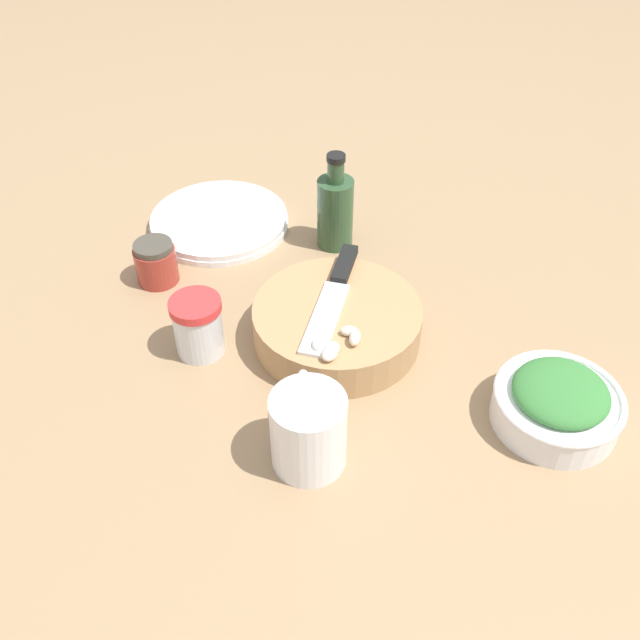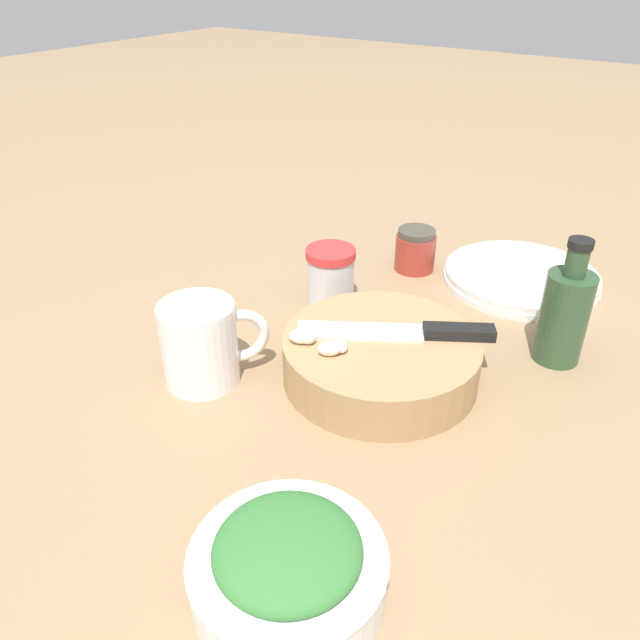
{
  "view_description": "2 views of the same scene",
  "coord_description": "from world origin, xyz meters",
  "px_view_note": "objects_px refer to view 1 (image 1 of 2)",
  "views": [
    {
      "loc": [
        -0.47,
        0.46,
        0.66
      ],
      "look_at": [
        0.0,
        -0.0,
        0.07
      ],
      "focal_mm": 40.0,
      "sensor_mm": 36.0,
      "label": 1
    },
    {
      "loc": [
        -0.5,
        -0.32,
        0.43
      ],
      "look_at": [
        -0.02,
        0.01,
        0.07
      ],
      "focal_mm": 35.0,
      "sensor_mm": 36.0,
      "label": 2
    }
  ],
  "objects_px": {
    "chef_knife": "(335,291)",
    "herb_bowl": "(558,403)",
    "honey_jar": "(156,262)",
    "oil_bottle": "(335,210)",
    "garlic_cloves": "(337,344)",
    "plate_stack": "(219,221)",
    "cutting_board": "(337,324)",
    "spice_jar": "(198,326)",
    "coffee_mug": "(308,429)"
  },
  "relations": [
    {
      "from": "chef_knife",
      "to": "herb_bowl",
      "type": "relative_size",
      "value": 1.33
    },
    {
      "from": "honey_jar",
      "to": "oil_bottle",
      "type": "height_order",
      "value": "oil_bottle"
    },
    {
      "from": "garlic_cloves",
      "to": "honey_jar",
      "type": "relative_size",
      "value": 1.15
    },
    {
      "from": "plate_stack",
      "to": "honey_jar",
      "type": "height_order",
      "value": "honey_jar"
    },
    {
      "from": "herb_bowl",
      "to": "honey_jar",
      "type": "relative_size",
      "value": 2.36
    },
    {
      "from": "cutting_board",
      "to": "spice_jar",
      "type": "bearing_deg",
      "value": 52.15
    },
    {
      "from": "herb_bowl",
      "to": "spice_jar",
      "type": "xyz_separation_m",
      "value": [
        0.39,
        0.23,
        0.01
      ]
    },
    {
      "from": "cutting_board",
      "to": "oil_bottle",
      "type": "xyz_separation_m",
      "value": [
        0.16,
        -0.16,
        0.04
      ]
    },
    {
      "from": "plate_stack",
      "to": "chef_knife",
      "type": "bearing_deg",
      "value": 173.36
    },
    {
      "from": "herb_bowl",
      "to": "oil_bottle",
      "type": "relative_size",
      "value": 0.98
    },
    {
      "from": "garlic_cloves",
      "to": "coffee_mug",
      "type": "xyz_separation_m",
      "value": [
        -0.06,
        0.11,
        -0.01
      ]
    },
    {
      "from": "garlic_cloves",
      "to": "cutting_board",
      "type": "bearing_deg",
      "value": -46.06
    },
    {
      "from": "coffee_mug",
      "to": "honey_jar",
      "type": "bearing_deg",
      "value": -9.7
    },
    {
      "from": "chef_knife",
      "to": "honey_jar",
      "type": "relative_size",
      "value": 3.15
    },
    {
      "from": "plate_stack",
      "to": "oil_bottle",
      "type": "distance_m",
      "value": 0.2
    },
    {
      "from": "herb_bowl",
      "to": "coffee_mug",
      "type": "height_order",
      "value": "coffee_mug"
    },
    {
      "from": "honey_jar",
      "to": "oil_bottle",
      "type": "distance_m",
      "value": 0.28
    },
    {
      "from": "plate_stack",
      "to": "coffee_mug",
      "type": "bearing_deg",
      "value": 153.41
    },
    {
      "from": "plate_stack",
      "to": "honey_jar",
      "type": "relative_size",
      "value": 3.46
    },
    {
      "from": "garlic_cloves",
      "to": "plate_stack",
      "type": "xyz_separation_m",
      "value": [
        0.37,
        -0.11,
        -0.05
      ]
    },
    {
      "from": "garlic_cloves",
      "to": "oil_bottle",
      "type": "height_order",
      "value": "oil_bottle"
    },
    {
      "from": "spice_jar",
      "to": "oil_bottle",
      "type": "bearing_deg",
      "value": -81.49
    },
    {
      "from": "cutting_board",
      "to": "herb_bowl",
      "type": "bearing_deg",
      "value": -163.81
    },
    {
      "from": "cutting_board",
      "to": "chef_knife",
      "type": "xyz_separation_m",
      "value": [
        0.02,
        -0.02,
        0.03
      ]
    },
    {
      "from": "coffee_mug",
      "to": "oil_bottle",
      "type": "height_order",
      "value": "oil_bottle"
    },
    {
      "from": "spice_jar",
      "to": "coffee_mug",
      "type": "relative_size",
      "value": 0.76
    },
    {
      "from": "coffee_mug",
      "to": "cutting_board",
      "type": "bearing_deg",
      "value": -54.81
    },
    {
      "from": "garlic_cloves",
      "to": "herb_bowl",
      "type": "distance_m",
      "value": 0.27
    },
    {
      "from": "spice_jar",
      "to": "plate_stack",
      "type": "relative_size",
      "value": 0.37
    },
    {
      "from": "cutting_board",
      "to": "oil_bottle",
      "type": "distance_m",
      "value": 0.22
    },
    {
      "from": "honey_jar",
      "to": "oil_bottle",
      "type": "bearing_deg",
      "value": -115.2
    },
    {
      "from": "garlic_cloves",
      "to": "oil_bottle",
      "type": "bearing_deg",
      "value": -45.08
    },
    {
      "from": "honey_jar",
      "to": "cutting_board",
      "type": "bearing_deg",
      "value": -160.49
    },
    {
      "from": "chef_knife",
      "to": "herb_bowl",
      "type": "distance_m",
      "value": 0.31
    },
    {
      "from": "plate_stack",
      "to": "oil_bottle",
      "type": "xyz_separation_m",
      "value": [
        -0.16,
        -0.1,
        0.05
      ]
    },
    {
      "from": "coffee_mug",
      "to": "oil_bottle",
      "type": "relative_size",
      "value": 0.7
    },
    {
      "from": "spice_jar",
      "to": "honey_jar",
      "type": "distance_m",
      "value": 0.17
    },
    {
      "from": "cutting_board",
      "to": "garlic_cloves",
      "type": "bearing_deg",
      "value": 133.94
    },
    {
      "from": "herb_bowl",
      "to": "garlic_cloves",
      "type": "bearing_deg",
      "value": 30.56
    },
    {
      "from": "cutting_board",
      "to": "garlic_cloves",
      "type": "xyz_separation_m",
      "value": [
        -0.05,
        0.05,
        0.03
      ]
    },
    {
      "from": "oil_bottle",
      "to": "plate_stack",
      "type": "bearing_deg",
      "value": 31.44
    },
    {
      "from": "cutting_board",
      "to": "plate_stack",
      "type": "height_order",
      "value": "cutting_board"
    },
    {
      "from": "chef_knife",
      "to": "oil_bottle",
      "type": "height_order",
      "value": "oil_bottle"
    },
    {
      "from": "chef_knife",
      "to": "honey_jar",
      "type": "height_order",
      "value": "chef_knife"
    },
    {
      "from": "coffee_mug",
      "to": "honey_jar",
      "type": "height_order",
      "value": "coffee_mug"
    },
    {
      "from": "cutting_board",
      "to": "garlic_cloves",
      "type": "height_order",
      "value": "garlic_cloves"
    },
    {
      "from": "cutting_board",
      "to": "coffee_mug",
      "type": "height_order",
      "value": "coffee_mug"
    },
    {
      "from": "chef_knife",
      "to": "oil_bottle",
      "type": "xyz_separation_m",
      "value": [
        0.13,
        -0.14,
        0.0
      ]
    },
    {
      "from": "garlic_cloves",
      "to": "oil_bottle",
      "type": "xyz_separation_m",
      "value": [
        0.21,
        -0.21,
        0.0
      ]
    },
    {
      "from": "cutting_board",
      "to": "spice_jar",
      "type": "height_order",
      "value": "spice_jar"
    }
  ]
}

